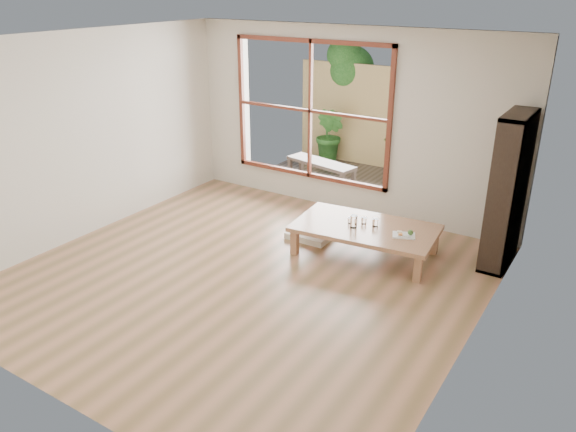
% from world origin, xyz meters
% --- Properties ---
extents(ground, '(5.00, 5.00, 0.00)m').
position_xyz_m(ground, '(0.00, 0.00, 0.00)').
color(ground, '#AC7856').
rests_on(ground, ground).
extents(low_table, '(1.79, 1.12, 0.37)m').
position_xyz_m(low_table, '(0.89, 1.23, 0.33)').
color(low_table, '#946A48').
rests_on(low_table, ground).
extents(floor_cushion, '(0.56, 0.56, 0.08)m').
position_xyz_m(floor_cushion, '(0.09, 1.35, 0.04)').
color(floor_cushion, beige).
rests_on(floor_cushion, ground).
extents(bookshelf, '(0.29, 0.81, 1.81)m').
position_xyz_m(bookshelf, '(2.34, 1.90, 0.91)').
color(bookshelf, black).
rests_on(bookshelf, ground).
extents(glass_tall, '(0.09, 0.09, 0.16)m').
position_xyz_m(glass_tall, '(0.78, 1.12, 0.45)').
color(glass_tall, silver).
rests_on(glass_tall, low_table).
extents(glass_mid, '(0.07, 0.07, 0.10)m').
position_xyz_m(glass_mid, '(0.99, 1.29, 0.42)').
color(glass_mid, silver).
rests_on(glass_mid, low_table).
extents(glass_short, '(0.06, 0.06, 0.08)m').
position_xyz_m(glass_short, '(0.84, 1.29, 0.41)').
color(glass_short, silver).
rests_on(glass_short, low_table).
extents(glass_small, '(0.06, 0.06, 0.08)m').
position_xyz_m(glass_small, '(0.70, 1.21, 0.41)').
color(glass_small, silver).
rests_on(glass_small, low_table).
extents(food_tray, '(0.31, 0.27, 0.08)m').
position_xyz_m(food_tray, '(1.40, 1.22, 0.39)').
color(food_tray, white).
rests_on(food_tray, low_table).
extents(deck, '(2.80, 2.00, 0.05)m').
position_xyz_m(deck, '(-0.60, 3.56, 0.00)').
color(deck, '#393029').
rests_on(deck, ground).
extents(garden_bench, '(1.27, 0.61, 0.39)m').
position_xyz_m(garden_bench, '(-0.81, 3.14, 0.35)').
color(garden_bench, black).
rests_on(garden_bench, deck).
extents(bamboo_fence, '(2.80, 0.06, 1.80)m').
position_xyz_m(bamboo_fence, '(-0.60, 4.56, 0.90)').
color(bamboo_fence, tan).
rests_on(bamboo_fence, ground).
extents(shrub_right, '(0.80, 0.71, 0.84)m').
position_xyz_m(shrub_right, '(0.23, 4.27, 0.44)').
color(shrub_right, '#346826').
rests_on(shrub_right, deck).
extents(shrub_left, '(0.70, 0.65, 1.03)m').
position_xyz_m(shrub_left, '(-1.26, 4.29, 0.54)').
color(shrub_left, '#346826').
rests_on(shrub_left, deck).
extents(garden_tree, '(1.04, 0.85, 2.22)m').
position_xyz_m(garden_tree, '(-1.28, 4.86, 1.63)').
color(garden_tree, '#4C3D2D').
rests_on(garden_tree, ground).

